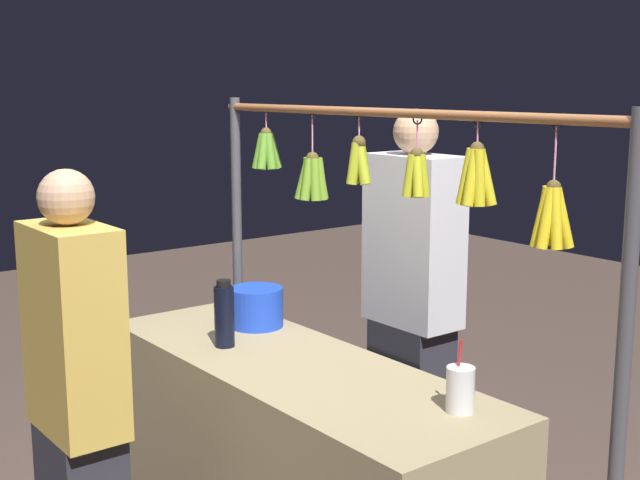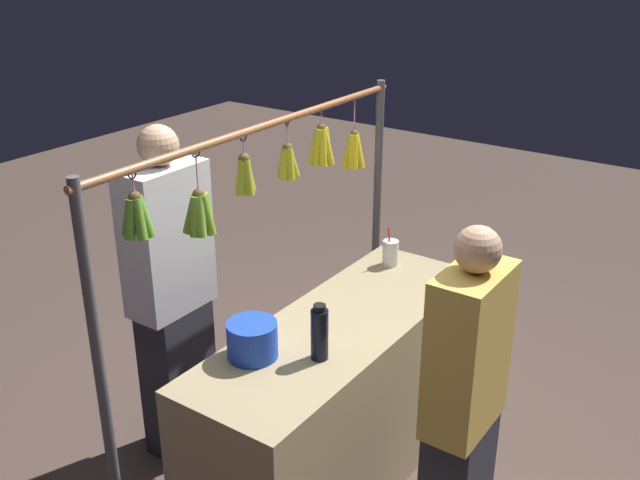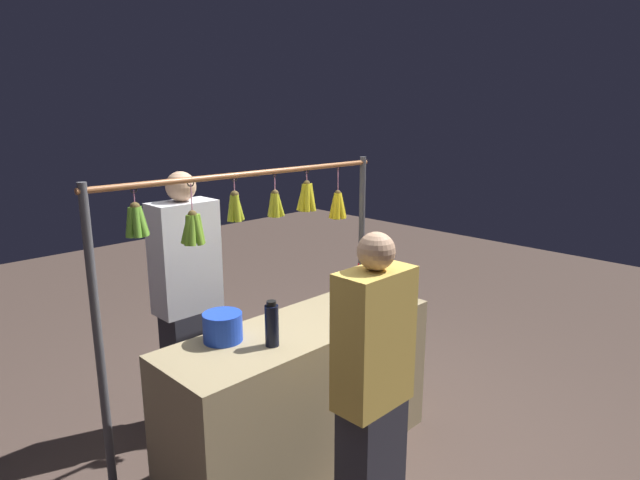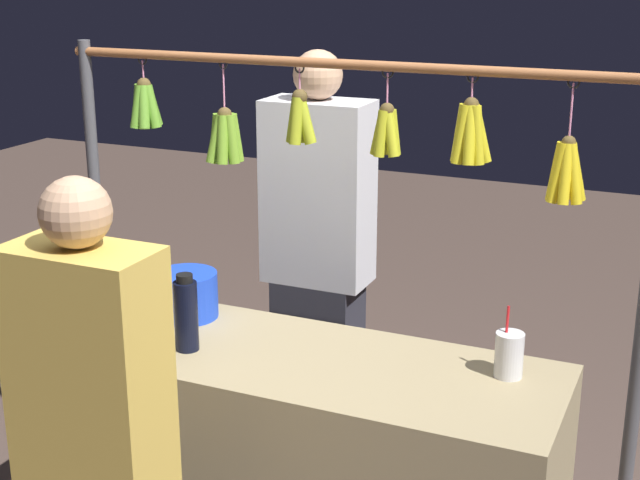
# 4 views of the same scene
# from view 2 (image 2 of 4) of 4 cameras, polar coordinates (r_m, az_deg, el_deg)

# --- Properties ---
(ground_plane) EXTENTS (12.00, 12.00, 0.00)m
(ground_plane) POSITION_cam_2_polar(r_m,az_deg,el_deg) (3.78, 1.44, -17.89)
(ground_plane) COLOR #4F3E36
(market_counter) EXTENTS (1.68, 0.57, 0.87)m
(market_counter) POSITION_cam_2_polar(r_m,az_deg,el_deg) (3.51, 1.51, -12.56)
(market_counter) COLOR tan
(market_counter) RESTS_ON ground
(display_rack) EXTENTS (2.03, 0.13, 1.73)m
(display_rack) POSITION_cam_2_polar(r_m,az_deg,el_deg) (3.31, -4.23, 1.61)
(display_rack) COLOR #4C4C51
(display_rack) RESTS_ON ground
(water_bottle) EXTENTS (0.07, 0.07, 0.24)m
(water_bottle) POSITION_cam_2_polar(r_m,az_deg,el_deg) (2.96, -0.04, -7.25)
(water_bottle) COLOR black
(water_bottle) RESTS_ON market_counter
(blue_bucket) EXTENTS (0.21, 0.21, 0.15)m
(blue_bucket) POSITION_cam_2_polar(r_m,az_deg,el_deg) (3.01, -5.28, -7.72)
(blue_bucket) COLOR blue
(blue_bucket) RESTS_ON market_counter
(drink_cup) EXTENTS (0.08, 0.08, 0.21)m
(drink_cup) POSITION_cam_2_polar(r_m,az_deg,el_deg) (3.80, 5.49, -0.99)
(drink_cup) COLOR silver
(drink_cup) RESTS_ON market_counter
(vendor_person) EXTENTS (0.40, 0.22, 1.70)m
(vendor_person) POSITION_cam_2_polar(r_m,az_deg,el_deg) (3.58, -11.42, -4.65)
(vendor_person) COLOR #2D2D38
(vendor_person) RESTS_ON ground
(customer_person) EXTENTS (0.37, 0.20, 1.55)m
(customer_person) POSITION_cam_2_polar(r_m,az_deg,el_deg) (2.92, 10.99, -13.34)
(customer_person) COLOR #2D2D38
(customer_person) RESTS_ON ground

